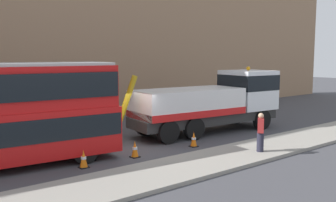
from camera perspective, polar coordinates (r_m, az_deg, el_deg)
ground_plane at (r=18.21m, az=-6.14°, el=-7.01°), size 120.00×120.00×0.00m
near_kerb at (r=14.94m, az=2.68°, el=-9.80°), size 60.00×2.80×0.15m
recovery_tow_truck at (r=21.82m, az=6.73°, el=0.00°), size 10.23×3.43×3.67m
pedestrian_bystander at (r=17.20m, az=13.63°, el=-4.63°), size 0.48×0.45×1.71m
traffic_cone_near_bus at (r=15.35m, az=-12.47°, el=-8.47°), size 0.36×0.36×0.72m
traffic_cone_midway at (r=16.53m, az=-4.96°, el=-7.22°), size 0.36×0.36×0.72m
traffic_cone_near_truck at (r=18.36m, az=3.86°, el=-5.77°), size 0.36×0.36×0.72m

